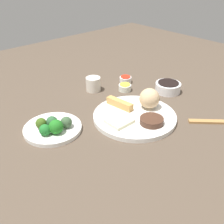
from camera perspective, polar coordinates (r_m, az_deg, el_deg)
tabletop at (r=0.98m, az=5.58°, el=-1.81°), size 2.20×2.20×0.02m
main_plate at (r=0.97m, az=4.81°, el=-0.96°), size 0.30×0.30×0.02m
rice_scoop at (r=1.00m, az=7.95°, el=2.87°), size 0.08×0.08×0.08m
spring_roll at (r=1.00m, az=1.63°, el=1.78°), size 0.04×0.11×0.03m
crab_rangoon_wonton at (r=0.91m, az=1.55°, el=-1.96°), size 0.08×0.07×0.01m
stir_fry_heap at (r=0.92m, az=8.40°, el=-1.83°), size 0.08×0.08×0.02m
broccoli_plate at (r=0.92m, az=-12.45°, el=-3.44°), size 0.19×0.19×0.01m
broccoli_floret_0 at (r=0.91m, az=-12.62°, el=-2.03°), size 0.04×0.04×0.04m
broccoli_floret_2 at (r=0.87m, az=-11.80°, el=-3.08°), size 0.05×0.05×0.05m
broccoli_floret_3 at (r=0.90m, az=-9.67°, el=-2.15°), size 0.04×0.04×0.04m
broccoli_floret_4 at (r=0.91m, az=-14.80°, el=-2.35°), size 0.04×0.04×0.04m
broccoli_floret_5 at (r=0.87m, az=-14.06°, el=-3.71°), size 0.04×0.04×0.04m
soy_sauce_bowl at (r=1.17m, az=11.77°, el=5.12°), size 0.11×0.11×0.04m
soy_sauce_bowl_liquid at (r=1.16m, az=11.88°, el=6.09°), size 0.09×0.09×0.00m
sauce_ramekin_sweet_and_sour at (r=1.24m, az=2.88°, el=6.83°), size 0.05×0.05×0.03m
sauce_ramekin_sweet_and_sour_liquid at (r=1.23m, az=2.89°, el=7.48°), size 0.04×0.04×0.00m
sauce_ramekin_hot_mustard at (r=1.16m, az=2.75°, el=5.18°), size 0.05×0.05×0.03m
sauce_ramekin_hot_mustard_liquid at (r=1.16m, az=2.77°, el=5.86°), size 0.04×0.04×0.00m
teacup at (r=1.16m, az=-4.00°, el=5.94°), size 0.06×0.06×0.06m
chopsticks_pair at (r=1.02m, az=22.14°, el=-1.96°), size 0.17×0.17×0.01m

